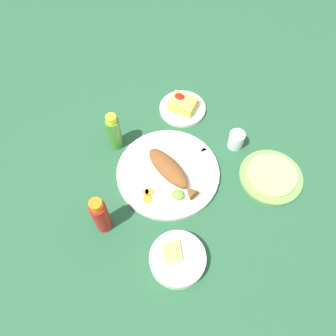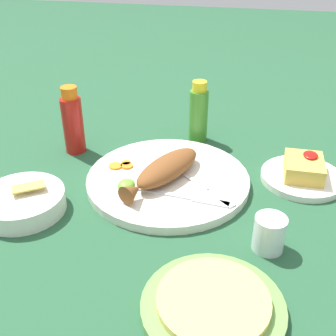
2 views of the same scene
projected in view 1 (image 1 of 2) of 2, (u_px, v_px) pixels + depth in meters
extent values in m
plane|color=#235133|center=(168.00, 174.00, 1.09)|extent=(4.00, 4.00, 0.00)
cylinder|color=white|center=(168.00, 173.00, 1.08)|extent=(0.34, 0.34, 0.02)
ellipsoid|color=brown|center=(168.00, 168.00, 1.06)|extent=(0.19, 0.14, 0.04)
cone|color=brown|center=(190.00, 191.00, 1.01)|extent=(0.05, 0.05, 0.04)
cube|color=silver|center=(173.00, 160.00, 1.09)|extent=(0.08, 0.09, 0.00)
cube|color=silver|center=(198.00, 151.00, 1.11)|extent=(0.06, 0.06, 0.00)
cube|color=silver|center=(187.00, 177.00, 1.06)|extent=(0.02, 0.12, 0.00)
cube|color=silver|center=(201.00, 156.00, 1.10)|extent=(0.02, 0.07, 0.00)
cylinder|color=orange|center=(149.00, 192.00, 1.03)|extent=(0.03, 0.03, 0.00)
cylinder|color=orange|center=(145.00, 192.00, 1.03)|extent=(0.02, 0.02, 0.00)
cylinder|color=orange|center=(148.00, 199.00, 1.02)|extent=(0.03, 0.03, 0.00)
ellipsoid|color=#6BB233|center=(178.00, 195.00, 1.02)|extent=(0.04, 0.03, 0.02)
cylinder|color=#B21914|center=(101.00, 217.00, 0.94)|extent=(0.05, 0.05, 0.13)
cylinder|color=orange|center=(96.00, 205.00, 0.87)|extent=(0.04, 0.04, 0.03)
cylinder|color=#3D8428|center=(114.00, 133.00, 1.10)|extent=(0.05, 0.05, 0.13)
cylinder|color=yellow|center=(111.00, 119.00, 1.03)|extent=(0.03, 0.03, 0.02)
cylinder|color=silver|center=(236.00, 140.00, 1.12)|extent=(0.05, 0.05, 0.06)
cylinder|color=white|center=(235.00, 143.00, 1.14)|extent=(0.04, 0.04, 0.03)
cylinder|color=white|center=(183.00, 109.00, 1.23)|extent=(0.17, 0.17, 0.01)
cube|color=gold|center=(183.00, 104.00, 1.21)|extent=(0.09, 0.08, 0.04)
ellipsoid|color=#AD140F|center=(180.00, 96.00, 1.20)|extent=(0.04, 0.03, 0.01)
cylinder|color=white|center=(178.00, 259.00, 0.92)|extent=(0.16, 0.16, 0.04)
cylinder|color=olive|center=(178.00, 258.00, 0.91)|extent=(0.14, 0.14, 0.01)
cube|color=gold|center=(169.00, 253.00, 0.91)|extent=(0.09, 0.09, 0.02)
cylinder|color=#6B9E4C|center=(271.00, 177.00, 1.08)|extent=(0.21, 0.21, 0.01)
cylinder|color=#E0C666|center=(272.00, 175.00, 1.06)|extent=(0.16, 0.16, 0.01)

